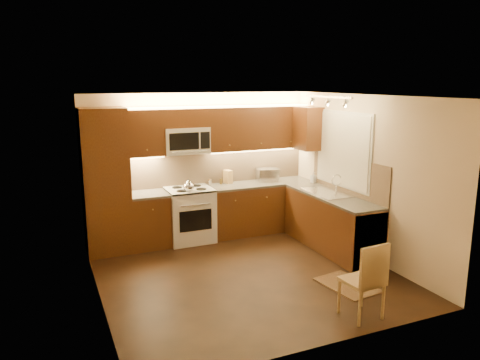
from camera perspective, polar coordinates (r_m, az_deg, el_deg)
name	(u,v)px	position (r m, az deg, el deg)	size (l,w,h in m)	color
floor	(246,274)	(6.76, 0.69, -11.43)	(4.00, 4.00, 0.01)	black
ceiling	(246,96)	(6.21, 0.75, 10.25)	(4.00, 4.00, 0.01)	beige
wall_back	(200,165)	(8.20, -4.99, 1.86)	(4.00, 0.01, 2.50)	beige
wall_front	(329,231)	(4.68, 10.81, -6.17)	(4.00, 0.01, 2.50)	beige
wall_left	(94,204)	(5.87, -17.43, -2.78)	(0.01, 4.00, 2.50)	beige
wall_right	(364,177)	(7.40, 15.02, 0.37)	(0.01, 4.00, 2.50)	beige
pantry	(106,182)	(7.57, -16.16, -0.20)	(0.70, 0.60, 2.30)	#401C0D
base_cab_back_left	(149,221)	(7.86, -11.07, -4.93)	(0.62, 0.60, 0.86)	#401C0D
counter_back_left	(148,194)	(7.74, -11.20, -1.74)	(0.62, 0.60, 0.04)	#373532
base_cab_back_right	(260,208)	(8.49, 2.44, -3.42)	(1.92, 0.60, 0.86)	#401C0D
counter_back_right	(260,184)	(8.38, 2.47, -0.45)	(1.92, 0.60, 0.04)	#373532
base_cab_right	(331,223)	(7.73, 11.10, -5.21)	(0.60, 2.00, 0.86)	#401C0D
counter_right	(332,196)	(7.61, 11.23, -1.97)	(0.60, 2.00, 0.04)	#373532
dishwasher	(358,236)	(7.20, 14.25, -6.67)	(0.58, 0.60, 0.84)	silver
backsplash_back	(218,166)	(8.31, -2.67, 1.69)	(3.30, 0.02, 0.60)	tan
backsplash_right	(348,175)	(7.71, 13.11, 0.56)	(0.02, 2.00, 0.60)	tan
upper_cab_back_left	(144,133)	(7.69, -11.70, 5.69)	(0.62, 0.35, 0.75)	#401C0D
upper_cab_back_right	(257,128)	(8.34, 2.16, 6.41)	(1.92, 0.35, 0.75)	#401C0D
upper_cab_bridge	(185,118)	(7.84, -6.79, 7.58)	(0.76, 0.35, 0.31)	#401C0D
upper_cab_right_corner	(308,128)	(8.34, 8.33, 6.29)	(0.35, 0.50, 0.75)	#401C0D
stove	(190,215)	(7.99, -6.19, -4.26)	(0.76, 0.65, 0.92)	silver
microwave	(186,140)	(7.86, -6.69, 4.85)	(0.76, 0.38, 0.44)	silver
window_frame	(343,150)	(7.76, 12.57, 3.66)	(0.03, 1.44, 1.24)	silver
window_blinds	(342,150)	(7.75, 12.45, 3.65)	(0.02, 1.36, 1.16)	silver
sink	(327,189)	(7.71, 10.64, -1.04)	(0.52, 0.86, 0.15)	silver
faucet	(336,183)	(7.80, 11.76, -0.38)	(0.20, 0.04, 0.30)	silver
track_light_bar	(328,97)	(7.31, 10.76, 10.01)	(0.04, 1.20, 0.03)	silver
kettle	(189,185)	(7.64, -6.33, -0.65)	(0.18, 0.18, 0.21)	silver
toaster_oven	(267,175)	(8.53, 3.37, 0.66)	(0.38, 0.28, 0.23)	silver
knife_block	(228,177)	(8.31, -1.49, 0.41)	(0.11, 0.17, 0.23)	tan
spice_jar_a	(211,182)	(8.23, -3.61, -0.20)	(0.04, 0.04, 0.10)	silver
spice_jar_b	(221,181)	(8.25, -2.35, -0.17)	(0.04, 0.04, 0.10)	brown
spice_jar_c	(210,183)	(8.18, -3.73, -0.33)	(0.04, 0.04, 0.09)	silver
spice_jar_d	(210,182)	(8.19, -3.75, -0.25)	(0.05, 0.05, 0.11)	brown
soap_bottle	(313,177)	(8.48, 9.00, 0.34)	(0.08, 0.09, 0.19)	silver
rug	(347,285)	(6.57, 13.04, -12.44)	(0.54, 0.81, 0.01)	black
dining_chair	(362,279)	(5.65, 14.75, -11.66)	(0.41, 0.41, 0.93)	tan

